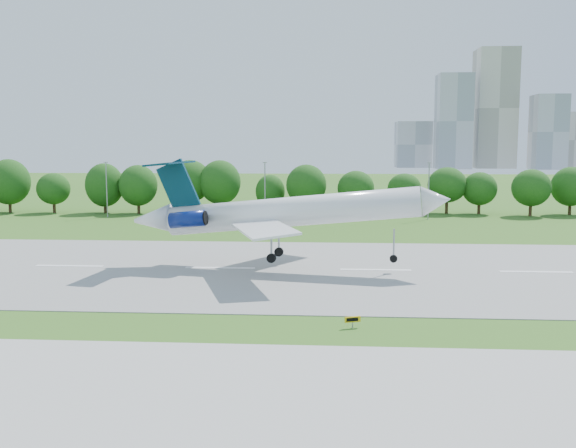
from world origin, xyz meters
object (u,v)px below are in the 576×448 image
(airliner, at_px, (276,212))
(taxi_sign_left, at_px, (353,320))
(service_vehicle_a, at_px, (274,216))
(service_vehicle_b, at_px, (346,215))

(airliner, height_order, taxi_sign_left, airliner)
(taxi_sign_left, height_order, service_vehicle_a, service_vehicle_a)
(service_vehicle_a, distance_m, service_vehicle_b, 15.68)
(airliner, bearing_deg, taxi_sign_left, -64.49)
(airliner, relative_size, service_vehicle_a, 10.99)
(taxi_sign_left, distance_m, service_vehicle_b, 85.13)
(airliner, xyz_separation_m, service_vehicle_a, (-5.15, 55.91, -6.79))
(airliner, xyz_separation_m, service_vehicle_b, (10.27, 58.79, -6.87))
(taxi_sign_left, xyz_separation_m, service_vehicle_a, (-14.10, 82.24, -0.13))
(airliner, height_order, service_vehicle_b, airliner)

